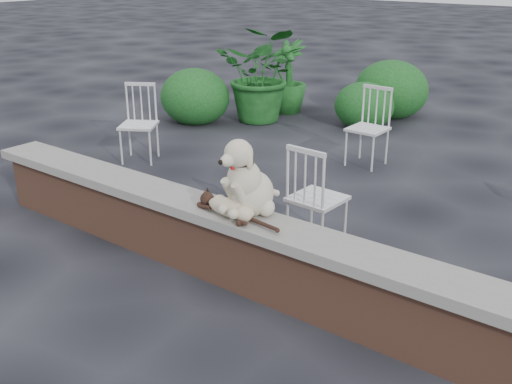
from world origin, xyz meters
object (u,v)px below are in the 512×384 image
Objects in this scene: dog at (252,175)px; chair_a at (138,124)px; potted_plant_b at (286,77)px; potted_plant_a at (263,74)px; chair_c at (317,196)px; cat at (231,207)px; chair_b at (368,127)px.

chair_a is at bearing 162.79° from dog.
potted_plant_b is (-2.90, 4.67, -0.31)m from dog.
potted_plant_a is at bearing -87.84° from potted_plant_b.
potted_plant_a is at bearing -44.11° from chair_c.
chair_b is at bearing 109.55° from cat.
potted_plant_b reaches higher than cat.
chair_b is 1.00× the size of chair_c.
potted_plant_b is (-0.03, 0.67, -0.15)m from potted_plant_a.
cat is 5.58m from potted_plant_b.
potted_plant_a is at bearing 158.49° from chair_b.
chair_a is 0.81× the size of potted_plant_b.
chair_b is 0.81× the size of potted_plant_b.
chair_b is 2.35m from chair_c.
cat is 3.26m from chair_b.
chair_b is (-0.61, 3.06, -0.41)m from dog.
chair_a is 3.08m from chair_c.
chair_b is 2.46m from potted_plant_a.
potted_plant_a is at bearing 135.89° from dog.
dog is at bearing -58.13° from potted_plant_b.
potted_plant_a is (0.05, 2.48, 0.25)m from chair_a.
dog reaches higher than chair_b.
chair_b reaches higher than cat.
dog is at bearing -59.01° from chair_a.
chair_c is 0.65× the size of potted_plant_a.
chair_a is 0.65× the size of potted_plant_a.
potted_plant_a is (-2.95, 3.18, 0.25)m from chair_c.
potted_plant_a reaches higher than chair_b.
cat is 0.80× the size of potted_plant_b.
chair_a is (-2.85, 1.66, -0.19)m from cat.
dog reaches higher than cat.
chair_b is at bearing -22.38° from potted_plant_a.
chair_a is 2.78m from chair_b.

